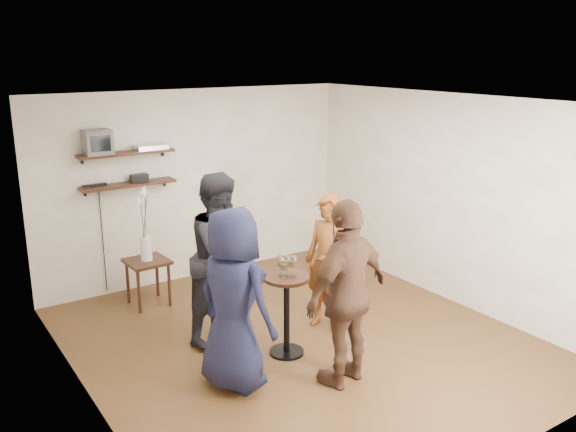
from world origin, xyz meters
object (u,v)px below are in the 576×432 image
(crt_monitor, at_px, (97,142))
(person_navy, at_px, (234,300))
(person_dark, at_px, (223,258))
(person_plaid, at_px, (328,263))
(drinks_table, at_px, (287,304))
(dvd_deck, at_px, (151,147))
(radio, at_px, (139,178))
(side_table, at_px, (147,267))
(person_brown, at_px, (347,293))

(crt_monitor, distance_m, person_navy, 3.02)
(person_dark, bearing_deg, person_plaid, -48.48)
(drinks_table, relative_size, person_dark, 0.46)
(dvd_deck, relative_size, person_dark, 0.21)
(crt_monitor, relative_size, radio, 1.45)
(dvd_deck, xyz_separation_m, person_navy, (-0.35, -2.77, -1.02))
(drinks_table, xyz_separation_m, person_navy, (-0.75, -0.25, 0.32))
(side_table, bearing_deg, person_plaid, -50.08)
(radio, height_order, person_plaid, radio)
(dvd_deck, bearing_deg, person_navy, -97.26)
(drinks_table, bearing_deg, person_brown, -77.94)
(radio, bearing_deg, person_dark, -83.37)
(crt_monitor, distance_m, person_brown, 3.69)
(dvd_deck, bearing_deg, drinks_table, -81.07)
(crt_monitor, relative_size, dvd_deck, 0.80)
(dvd_deck, bearing_deg, side_table, -123.45)
(person_dark, xyz_separation_m, person_navy, (-0.39, -0.95, -0.06))
(person_navy, relative_size, person_brown, 0.97)
(crt_monitor, height_order, side_table, crt_monitor)
(crt_monitor, bearing_deg, dvd_deck, 0.00)
(drinks_table, distance_m, person_navy, 0.85)
(dvd_deck, height_order, drinks_table, dvd_deck)
(crt_monitor, height_order, person_plaid, crt_monitor)
(drinks_table, bearing_deg, crt_monitor, 113.04)
(drinks_table, bearing_deg, person_navy, -161.71)
(person_dark, bearing_deg, side_table, 78.07)
(radio, xyz_separation_m, drinks_table, (0.57, -2.53, -0.96))
(dvd_deck, relative_size, person_navy, 0.23)
(person_dark, relative_size, person_navy, 1.07)
(crt_monitor, bearing_deg, person_plaid, -51.12)
(person_brown, bearing_deg, side_table, -84.41)
(drinks_table, distance_m, person_brown, 0.86)
(person_brown, bearing_deg, radio, -89.43)
(dvd_deck, bearing_deg, radio, 180.00)
(person_navy, bearing_deg, person_dark, -40.51)
(side_table, relative_size, person_brown, 0.32)
(person_dark, xyz_separation_m, person_brown, (0.53, -1.47, -0.03))
(person_plaid, bearing_deg, crt_monitor, -161.44)
(dvd_deck, distance_m, radio, 0.42)
(dvd_deck, distance_m, person_navy, 2.98)
(crt_monitor, height_order, drinks_table, crt_monitor)
(drinks_table, bearing_deg, dvd_deck, 98.93)
(side_table, height_order, person_brown, person_brown)
(person_plaid, xyz_separation_m, person_navy, (-1.49, -0.52, 0.09))
(crt_monitor, bearing_deg, radio, 0.00)
(dvd_deck, xyz_separation_m, person_brown, (0.56, -3.30, -0.99))
(person_plaid, height_order, person_dark, person_dark)
(side_table, bearing_deg, person_navy, -90.62)
(person_dark, bearing_deg, person_navy, -139.49)
(crt_monitor, height_order, dvd_deck, crt_monitor)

